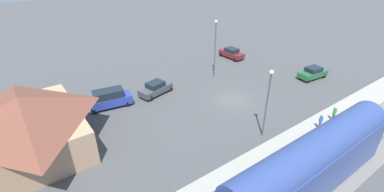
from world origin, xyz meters
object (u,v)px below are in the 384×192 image
(sedan_maroon, at_px, (232,53))
(light_pole_near_platform, at_px, (268,96))
(pedestrian_waiting_far, at_px, (334,113))
(sedan_charcoal, at_px, (156,88))
(pedestrian_on_platform, at_px, (321,121))
(sedan_green, at_px, (313,73))
(light_pole_lot_center, at_px, (215,43))
(station_building, at_px, (26,124))
(suv_blue, at_px, (110,98))

(sedan_maroon, distance_m, light_pole_near_platform, 22.67)
(pedestrian_waiting_far, bearing_deg, sedan_charcoal, 35.60)
(pedestrian_on_platform, relative_size, light_pole_near_platform, 0.24)
(sedan_maroon, distance_m, sedan_green, 13.72)
(sedan_charcoal, height_order, light_pole_near_platform, light_pole_near_platform)
(pedestrian_waiting_far, xyz_separation_m, sedan_maroon, (21.22, -5.09, -0.40))
(pedestrian_waiting_far, bearing_deg, sedan_maroon, -13.47)
(sedan_charcoal, relative_size, light_pole_lot_center, 0.58)
(station_building, relative_size, light_pole_near_platform, 1.68)
(sedan_maroon, distance_m, suv_blue, 23.55)
(pedestrian_on_platform, distance_m, sedan_green, 13.91)
(light_pole_lot_center, bearing_deg, pedestrian_waiting_far, -171.40)
(sedan_charcoal, height_order, suv_blue, suv_blue)
(pedestrian_on_platform, distance_m, suv_blue, 23.39)
(sedan_green, relative_size, light_pole_lot_center, 0.56)
(sedan_charcoal, height_order, sedan_green, same)
(pedestrian_on_platform, height_order, pedestrian_waiting_far, same)
(pedestrian_on_platform, height_order, sedan_maroon, pedestrian_on_platform)
(sedan_maroon, xyz_separation_m, light_pole_lot_center, (-4.36, 7.64, 4.32))
(light_pole_lot_center, bearing_deg, sedan_green, -128.04)
(pedestrian_waiting_far, xyz_separation_m, light_pole_lot_center, (16.86, 2.55, 3.92))
(pedestrian_on_platform, bearing_deg, suv_blue, 41.68)
(pedestrian_waiting_far, distance_m, light_pole_lot_center, 17.50)
(sedan_charcoal, xyz_separation_m, light_pole_near_platform, (-14.11, -4.37, 3.68))
(pedestrian_waiting_far, relative_size, suv_blue, 0.33)
(pedestrian_waiting_far, bearing_deg, light_pole_near_platform, 69.28)
(light_pole_near_platform, bearing_deg, light_pole_lot_center, -20.90)
(sedan_charcoal, bearing_deg, pedestrian_on_platform, -150.59)
(pedestrian_waiting_far, height_order, sedan_green, pedestrian_waiting_far)
(sedan_charcoal, distance_m, sedan_green, 22.86)
(sedan_green, bearing_deg, light_pole_lot_center, 51.96)
(pedestrian_waiting_far, relative_size, light_pole_near_platform, 0.24)
(pedestrian_on_platform, distance_m, sedan_maroon, 22.57)
(station_building, height_order, pedestrian_on_platform, station_building)
(pedestrian_on_platform, height_order, suv_blue, suv_blue)
(pedestrian_waiting_far, relative_size, sedan_maroon, 0.37)
(station_building, distance_m, sedan_maroon, 32.89)
(station_building, distance_m, light_pole_lot_center, 24.68)
(light_pole_near_platform, bearing_deg, sedan_charcoal, 17.23)
(suv_blue, bearing_deg, sedan_green, -109.38)
(station_building, xyz_separation_m, sedan_maroon, (7.05, -32.06, -2.02))
(station_building, bearing_deg, suv_blue, -69.44)
(light_pole_near_platform, bearing_deg, pedestrian_on_platform, -119.45)
(suv_blue, xyz_separation_m, light_pole_near_platform, (-14.51, -10.31, 3.41))
(pedestrian_on_platform, bearing_deg, light_pole_lot_center, -0.19)
(sedan_green, height_order, light_pole_near_platform, light_pole_near_platform)
(light_pole_lot_center, bearing_deg, suv_blue, 87.73)
(station_building, relative_size, light_pole_lot_center, 1.44)
(pedestrian_on_platform, relative_size, sedan_charcoal, 0.36)
(sedan_green, relative_size, light_pole_near_platform, 0.65)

